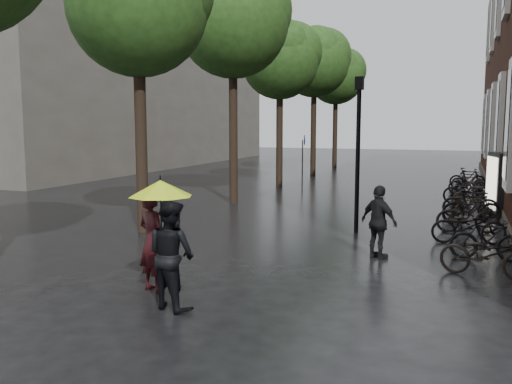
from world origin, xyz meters
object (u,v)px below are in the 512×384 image
at_px(person_burgundy, 153,241).
at_px(lamp_post, 358,139).
at_px(pedestrian_walking, 379,222).
at_px(parked_bicycles, 472,202).
at_px(ad_lightbox, 496,184).
at_px(person_black, 171,254).

height_order(person_burgundy, lamp_post, lamp_post).
relative_size(pedestrian_walking, parked_bicycles, 0.10).
distance_m(pedestrian_walking, ad_lightbox, 7.68).
distance_m(person_black, ad_lightbox, 12.94).
relative_size(person_burgundy, pedestrian_walking, 1.11).
relative_size(person_black, pedestrian_walking, 1.09).
bearing_deg(person_burgundy, lamp_post, -88.00).
bearing_deg(ad_lightbox, parked_bicycles, -156.90).
distance_m(person_burgundy, pedestrian_walking, 5.20).
bearing_deg(person_black, person_burgundy, -22.53).
relative_size(person_black, lamp_post, 0.42).
bearing_deg(parked_bicycles, pedestrian_walking, -107.16).
distance_m(person_black, lamp_post, 7.72).
relative_size(parked_bicycles, lamp_post, 3.89).
relative_size(person_burgundy, parked_bicycles, 0.11).
bearing_deg(person_black, lamp_post, -83.61).
relative_size(person_burgundy, ad_lightbox, 0.89).
xyz_separation_m(pedestrian_walking, parked_bicycles, (2.05, 6.65, -0.34)).
bearing_deg(lamp_post, parked_bicycles, 51.75).
bearing_deg(parked_bicycles, person_black, -112.95).
height_order(parked_bicycles, ad_lightbox, ad_lightbox).
distance_m(person_burgundy, lamp_post, 7.29).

